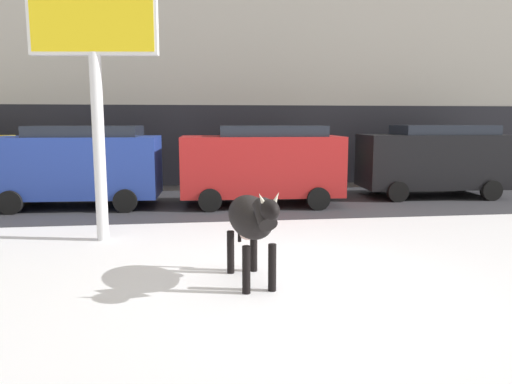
{
  "coord_description": "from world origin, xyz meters",
  "views": [
    {
      "loc": [
        -1.54,
        -7.04,
        2.47
      ],
      "look_at": [
        -0.35,
        2.13,
        1.1
      ],
      "focal_mm": 34.01,
      "sensor_mm": 36.0,
      "label": 1
    }
  ],
  "objects_px": {
    "billboard": "(93,25)",
    "car_blue_van": "(78,164)",
    "cow_black": "(251,219)",
    "car_black_van": "(434,159)",
    "pedestrian_by_cars": "(317,164)",
    "car_red_van": "(262,163)"
  },
  "relations": [
    {
      "from": "billboard",
      "to": "car_black_van",
      "type": "relative_size",
      "value": 1.19
    },
    {
      "from": "pedestrian_by_cars",
      "to": "cow_black",
      "type": "bearing_deg",
      "value": -109.69
    },
    {
      "from": "car_blue_van",
      "to": "car_black_van",
      "type": "relative_size",
      "value": 1.0
    },
    {
      "from": "car_blue_van",
      "to": "car_red_van",
      "type": "bearing_deg",
      "value": -3.54
    },
    {
      "from": "cow_black",
      "to": "car_blue_van",
      "type": "xyz_separation_m",
      "value": [
        -4.12,
        7.15,
        0.25
      ]
    },
    {
      "from": "cow_black",
      "to": "car_black_van",
      "type": "bearing_deg",
      "value": 48.25
    },
    {
      "from": "billboard",
      "to": "car_black_van",
      "type": "distance_m",
      "value": 11.12
    },
    {
      "from": "car_blue_van",
      "to": "car_black_van",
      "type": "distance_m",
      "value": 11.01
    },
    {
      "from": "car_blue_van",
      "to": "pedestrian_by_cars",
      "type": "height_order",
      "value": "car_blue_van"
    },
    {
      "from": "cow_black",
      "to": "car_black_van",
      "type": "height_order",
      "value": "car_black_van"
    },
    {
      "from": "car_blue_van",
      "to": "car_black_van",
      "type": "bearing_deg",
      "value": 2.88
    },
    {
      "from": "cow_black",
      "to": "pedestrian_by_cars",
      "type": "height_order",
      "value": "pedestrian_by_cars"
    },
    {
      "from": "cow_black",
      "to": "billboard",
      "type": "relative_size",
      "value": 0.35
    },
    {
      "from": "billboard",
      "to": "car_blue_van",
      "type": "bearing_deg",
      "value": 108.53
    },
    {
      "from": "cow_black",
      "to": "car_red_van",
      "type": "height_order",
      "value": "car_red_van"
    },
    {
      "from": "cow_black",
      "to": "car_black_van",
      "type": "relative_size",
      "value": 0.41
    },
    {
      "from": "cow_black",
      "to": "car_red_van",
      "type": "relative_size",
      "value": 0.41
    },
    {
      "from": "cow_black",
      "to": "billboard",
      "type": "height_order",
      "value": "billboard"
    },
    {
      "from": "car_blue_van",
      "to": "pedestrian_by_cars",
      "type": "xyz_separation_m",
      "value": [
        7.74,
        2.99,
        -0.36
      ]
    },
    {
      "from": "car_black_van",
      "to": "pedestrian_by_cars",
      "type": "bearing_deg",
      "value": 143.15
    },
    {
      "from": "cow_black",
      "to": "car_red_van",
      "type": "bearing_deg",
      "value": 80.49
    },
    {
      "from": "car_blue_van",
      "to": "billboard",
      "type": "bearing_deg",
      "value": -71.47
    }
  ]
}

